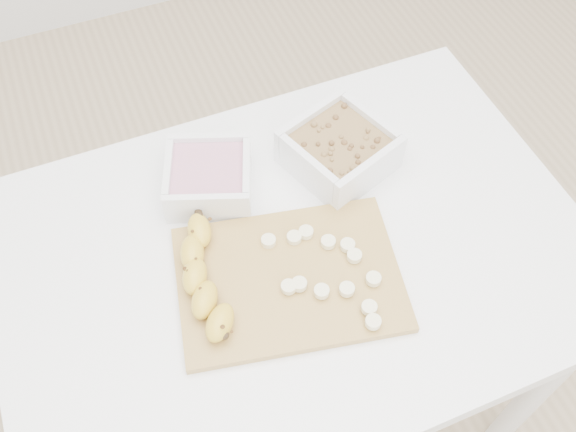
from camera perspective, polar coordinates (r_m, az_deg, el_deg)
name	(u,v)px	position (r m, az deg, el deg)	size (l,w,h in m)	color
ground	(292,399)	(1.77, 0.39, -15.94)	(3.50, 3.50, 0.00)	#C6AD89
table	(294,278)	(1.17, 0.56, -5.49)	(1.00, 0.70, 0.75)	white
bowl_yogurt	(209,177)	(1.14, -7.06, 3.46)	(0.19, 0.19, 0.07)	white
bowl_granola	(339,149)	(1.17, 4.57, 5.93)	(0.21, 0.21, 0.08)	white
cutting_board	(289,279)	(1.05, 0.08, -5.58)	(0.36, 0.26, 0.01)	#A58541
banana	(205,278)	(1.03, -7.39, -5.53)	(0.06, 0.23, 0.04)	gold
banana_slices	(328,269)	(1.04, 3.58, -4.76)	(0.16, 0.23, 0.02)	#F6ECB8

